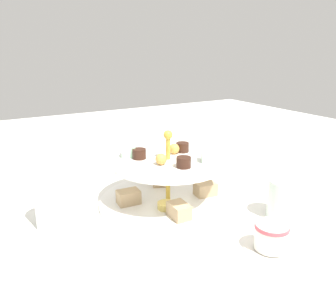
% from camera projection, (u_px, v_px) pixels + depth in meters
% --- Properties ---
extents(ground_plane, '(2.40, 2.40, 0.00)m').
position_uv_depth(ground_plane, '(168.00, 203.00, 0.77)').
color(ground_plane, silver).
extents(tiered_serving_stand, '(0.31, 0.31, 0.17)m').
position_uv_depth(tiered_serving_stand, '(168.00, 184.00, 0.76)').
color(tiered_serving_stand, white).
rests_on(tiered_serving_stand, ground_plane).
extents(water_glass_tall_right, '(0.07, 0.07, 0.12)m').
position_uv_depth(water_glass_tall_right, '(52.00, 198.00, 0.66)').
color(water_glass_tall_right, silver).
rests_on(water_glass_tall_right, ground_plane).
extents(water_glass_short_left, '(0.06, 0.06, 0.08)m').
position_uv_depth(water_glass_short_left, '(283.00, 199.00, 0.69)').
color(water_glass_short_left, silver).
rests_on(water_glass_short_left, ground_plane).
extents(teacup_with_saucer, '(0.09, 0.09, 0.05)m').
position_uv_depth(teacup_with_saucer, '(271.00, 238.00, 0.58)').
color(teacup_with_saucer, white).
rests_on(teacup_with_saucer, ground_plane).
extents(butter_knife_left, '(0.03, 0.17, 0.00)m').
position_uv_depth(butter_knife_left, '(112.00, 166.00, 1.00)').
color(butter_knife_left, silver).
rests_on(butter_knife_left, ground_plane).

